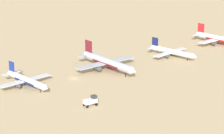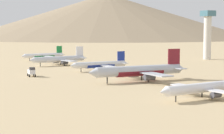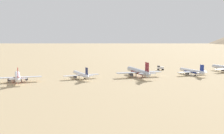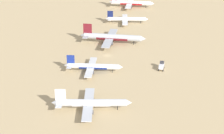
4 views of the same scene
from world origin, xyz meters
TOP-DOWN VIEW (x-y plane):
  - ground_plane at (0.00, 0.00)m, footprint 1800.00×1800.00m
  - parked_jet_0 at (-5.87, -99.80)m, footprint 29.84×24.34m
  - parked_jet_1 at (0.10, -59.13)m, footprint 34.09×27.79m
  - parked_jet_2 at (-4.95, -21.75)m, footprint 30.43×24.68m
  - parked_jet_3 at (0.31, 19.39)m, footprint 40.46×32.86m
  - parked_jet_4 at (5.95, 59.48)m, footprint 30.42×24.75m
  - service_truck at (30.16, -15.13)m, footprint 3.32×5.47m
  - control_tower at (-98.91, -53.42)m, footprint 7.20×7.20m
  - desert_hill_2 at (-364.24, -672.13)m, footprint 643.63×643.63m

SIDE VIEW (x-z plane):
  - ground_plane at x=0.00m, z-range 0.00..0.00m
  - service_truck at x=30.16m, z-range 0.13..4.03m
  - parked_jet_0 at x=-5.87m, z-range -1.44..7.17m
  - parked_jet_2 at x=-4.95m, z-range -1.47..7.32m
  - parked_jet_4 at x=5.95m, z-range -1.43..7.34m
  - parked_jet_1 at x=0.10m, z-range -1.64..8.19m
  - parked_jet_3 at x=0.31m, z-range -1.95..9.72m
  - control_tower at x=-98.91m, z-range 1.74..32.88m
  - desert_hill_2 at x=-364.24m, z-range 0.00..100.66m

